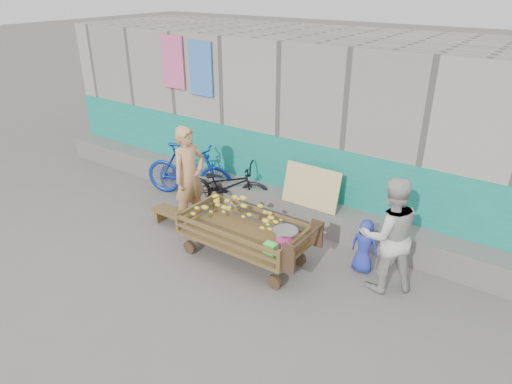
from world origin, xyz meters
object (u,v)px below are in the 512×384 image
Objects in this scene: bench at (179,217)px; bicycle_dark at (225,186)px; banana_cart at (241,224)px; woman at (389,235)px; bicycle_blue at (189,171)px; child at (364,246)px; vendor_man at (189,177)px.

bench is 0.62× the size of bicycle_dark.
woman reaches higher than banana_cart.
bench is at bearing -164.74° from bicycle_blue.
banana_cart is 2.49× the size of child.
vendor_man is 2.12× the size of child.
bicycle_dark reaches higher than child.
bicycle_dark is (-2.91, 0.44, 0.03)m from child.
vendor_man reaches higher than bicycle_blue.
child is (3.11, 0.61, 0.22)m from bench.
child is (3.04, 0.36, -0.46)m from vendor_man.
banana_cart is 1.18× the size of vendor_man.
vendor_man is at bearing -37.23° from woman.
vendor_man is (-1.38, 0.40, 0.28)m from banana_cart.
woman is 4.25m from bicycle_blue.
child is 0.49× the size of bicycle_dark.
woman is (3.42, 0.16, -0.05)m from vendor_man.
child is at bearing -67.92° from woman.
woman is at bearing -117.21° from bicycle_blue.
bicycle_dark is (-3.30, 0.64, -0.38)m from woman.
child reaches higher than bench.
bench is 3.57m from woman.
vendor_man is 1.03× the size of bicycle_dark.
bicycle_blue reaches higher than banana_cart.
bicycle_blue is at bearing -4.98° from child.
woman reaches higher than child.
banana_cart is 1.47m from vendor_man.
vendor_man is 3.43m from woman.
woman is 2.00× the size of child.
bicycle_dark is 0.96× the size of bicycle_blue.
bicycle_dark is at bearing -1.22° from vendor_man.
woman is at bearing 6.58° from bench.
bench is at bearing 12.65° from child.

